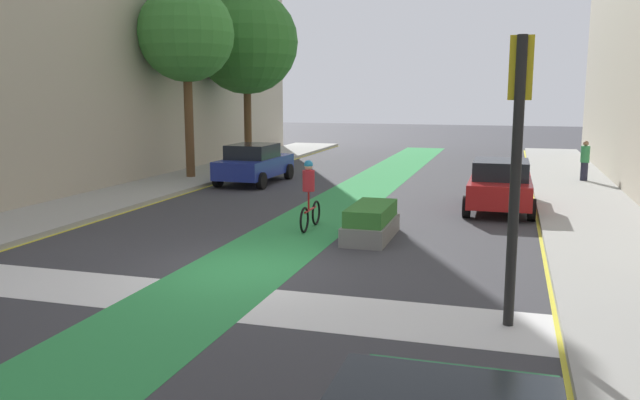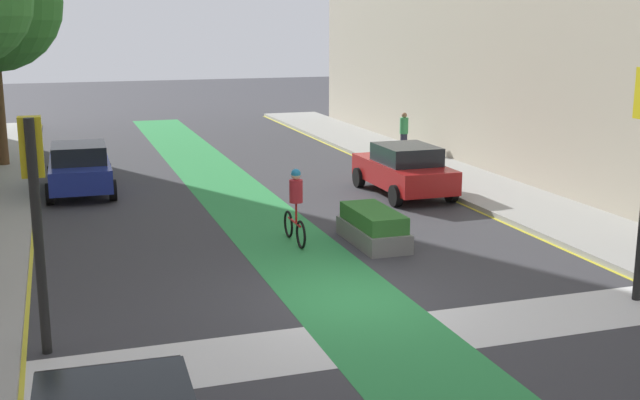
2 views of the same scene
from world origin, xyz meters
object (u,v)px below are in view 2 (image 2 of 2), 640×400
object	(u,v)px
median_planter	(373,227)
traffic_signal_near_left	(34,189)
pedestrian_sidewalk_right_a	(404,132)
car_blue_left_far	(80,168)
car_red_right_far	(404,169)
cyclist_in_lane	(295,205)

from	to	relation	value
median_planter	traffic_signal_near_left	bearing A→B (deg)	-150.38
pedestrian_sidewalk_right_a	median_planter	distance (m)	13.19
car_blue_left_far	median_planter	size ratio (longest dim) A/B	1.74
car_red_right_far	cyclist_in_lane	distance (m)	6.43
traffic_signal_near_left	median_planter	size ratio (longest dim) A/B	1.58
car_blue_left_far	car_red_right_far	distance (m)	10.09
car_red_right_far	cyclist_in_lane	world-z (taller)	cyclist_in_lane
cyclist_in_lane	pedestrian_sidewalk_right_a	distance (m)	13.62
traffic_signal_near_left	car_red_right_far	distance (m)	14.03
median_planter	car_blue_left_far	bearing A→B (deg)	128.19
car_red_right_far	pedestrian_sidewalk_right_a	world-z (taller)	pedestrian_sidewalk_right_a
car_red_right_far	pedestrian_sidewalk_right_a	size ratio (longest dim) A/B	2.68
car_blue_left_far	car_red_right_far	world-z (taller)	same
cyclist_in_lane	median_planter	xyz separation A→B (m)	(1.79, -0.57, -0.57)
car_blue_left_far	pedestrian_sidewalk_right_a	world-z (taller)	pedestrian_sidewalk_right_a
traffic_signal_near_left	car_blue_left_far	bearing A→B (deg)	85.50
traffic_signal_near_left	cyclist_in_lane	world-z (taller)	traffic_signal_near_left
pedestrian_sidewalk_right_a	median_planter	size ratio (longest dim) A/B	0.64
car_blue_left_far	car_red_right_far	size ratio (longest dim) A/B	1.01
cyclist_in_lane	traffic_signal_near_left	bearing A→B (deg)	-139.73
traffic_signal_near_left	median_planter	xyz separation A→B (m)	(7.49, 4.26, -2.30)
car_red_right_far	cyclist_in_lane	size ratio (longest dim) A/B	2.27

